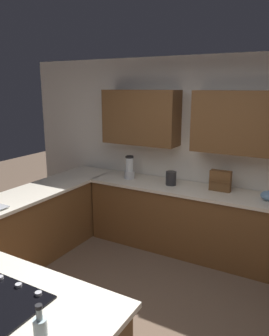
% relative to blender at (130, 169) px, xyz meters
% --- Properties ---
extents(ground_plane, '(14.00, 14.00, 0.00)m').
position_rel_blender_xyz_m(ground_plane, '(-1.05, 1.73, -1.04)').
color(ground_plane, brown).
extents(wall_back, '(6.00, 0.44, 2.60)m').
position_rel_blender_xyz_m(wall_back, '(-0.98, -0.31, 0.38)').
color(wall_back, white).
rests_on(wall_back, ground).
extents(lower_cabinets_back, '(2.80, 0.60, 0.86)m').
position_rel_blender_xyz_m(lower_cabinets_back, '(-0.95, 0.01, -0.61)').
color(lower_cabinets_back, brown).
rests_on(lower_cabinets_back, ground).
extents(countertop_back, '(2.84, 0.64, 0.04)m').
position_rel_blender_xyz_m(countertop_back, '(-0.95, 0.01, -0.16)').
color(countertop_back, silver).
rests_on(countertop_back, lower_cabinets_back).
extents(lower_cabinets_side, '(0.60, 2.90, 0.86)m').
position_rel_blender_xyz_m(lower_cabinets_side, '(0.77, 1.18, -0.61)').
color(lower_cabinets_side, brown).
rests_on(lower_cabinets_side, ground).
extents(countertop_side, '(0.64, 2.94, 0.04)m').
position_rel_blender_xyz_m(countertop_side, '(0.77, 1.18, -0.16)').
color(countertop_side, silver).
rests_on(countertop_side, lower_cabinets_side).
extents(blender, '(0.15, 0.15, 0.33)m').
position_rel_blender_xyz_m(blender, '(0.00, 0.00, 0.00)').
color(blender, silver).
rests_on(blender, countertop_back).
extents(mixing_bowl, '(0.20, 0.20, 0.11)m').
position_rel_blender_xyz_m(mixing_bowl, '(-1.90, -0.00, -0.09)').
color(mixing_bowl, '#668CB2').
rests_on(mixing_bowl, countertop_back).
extents(spice_rack, '(0.27, 0.11, 0.26)m').
position_rel_blender_xyz_m(spice_rack, '(-1.30, -0.07, -0.01)').
color(spice_rack, brown).
rests_on(spice_rack, countertop_back).
extents(kettle, '(0.14, 0.14, 0.19)m').
position_rel_blender_xyz_m(kettle, '(-0.65, -0.00, -0.05)').
color(kettle, '#262628').
rests_on(kettle, countertop_back).
extents(second_bottle, '(0.07, 0.07, 0.28)m').
position_rel_blender_xyz_m(second_bottle, '(-1.25, 3.00, -0.03)').
color(second_bottle, silver).
rests_on(second_bottle, island_top).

